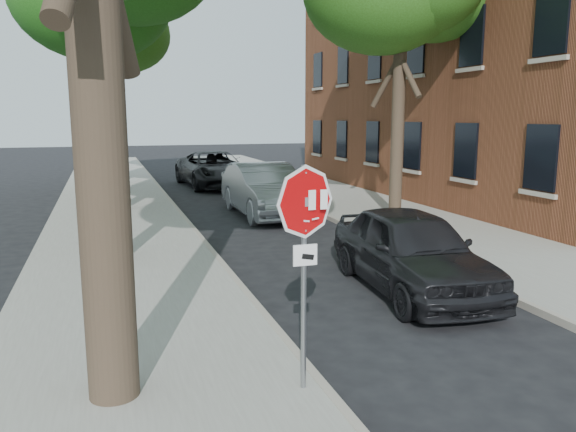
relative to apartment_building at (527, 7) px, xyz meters
name	(u,v)px	position (x,y,z in m)	size (l,w,h in m)	color
ground	(357,388)	(-14.00, -14.00, -7.65)	(120.00, 120.00, 0.00)	black
sidewalk_left	(117,221)	(-16.50, -2.00, -7.59)	(4.00, 55.00, 0.12)	gray
sidewalk_right	(367,208)	(-8.00, -2.00, -7.59)	(4.00, 55.00, 0.12)	gray
curb_left	(184,218)	(-14.45, -2.00, -7.59)	(0.12, 55.00, 0.13)	#9E9384
curb_right	(313,210)	(-10.05, -2.00, -7.59)	(0.12, 55.00, 0.13)	#9E9384
apartment_building	(527,7)	(0.00, 0.00, 0.00)	(12.20, 20.20, 15.30)	brown
stop_sign	(305,235)	(-14.70, -14.03, -5.71)	(0.76, 0.34, 2.61)	gray
tree_far	(97,24)	(-16.72, 7.11, -0.44)	(5.29, 4.91, 9.33)	black
car_a	(411,250)	(-11.40, -10.77, -6.87)	(1.84, 4.57, 1.56)	black
car_b	(265,190)	(-11.80, -2.12, -6.79)	(1.82, 5.23, 1.72)	gray
car_d	(214,169)	(-11.88, 6.14, -6.83)	(2.73, 5.91, 1.64)	black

